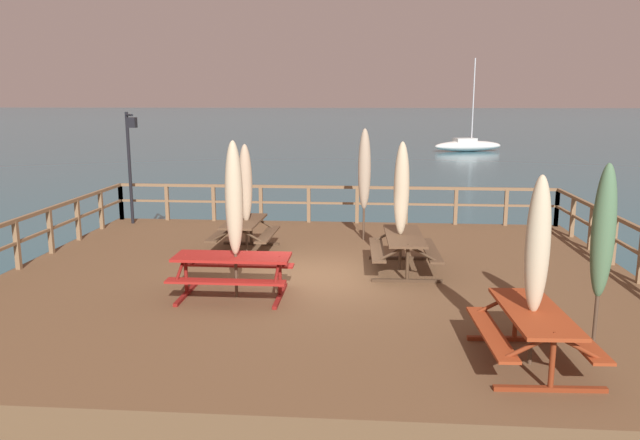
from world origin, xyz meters
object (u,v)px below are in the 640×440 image
object	(u,v)px
patio_umbrella_tall_front	(234,199)
lamp_post_hooked	(131,151)
picnic_table_back_right	(533,325)
patio_umbrella_tall_mid_right	(245,184)
patio_umbrella_tall_back_right	(603,232)
patio_umbrella_short_mid	(402,189)
sailboat_distant	(468,145)
patio_umbrella_short_back	(538,246)
picnic_table_mid_right	(232,266)
picnic_table_mid_centre	(404,244)
picnic_table_mid_left	(244,229)

from	to	relation	value
patio_umbrella_tall_front	lamp_post_hooked	size ratio (longest dim) A/B	0.89
picnic_table_back_right	patio_umbrella_tall_mid_right	bearing A→B (deg)	130.90
patio_umbrella_tall_mid_right	patio_umbrella_tall_back_right	distance (m)	8.08
patio_umbrella_short_mid	sailboat_distant	size ratio (longest dim) A/B	0.35
patio_umbrella_short_back	sailboat_distant	xyz separation A→B (m)	(6.11, 45.25, -1.97)
picnic_table_mid_right	picnic_table_back_right	bearing A→B (deg)	-28.70
sailboat_distant	picnic_table_back_right	bearing A→B (deg)	-97.68
patio_umbrella_short_back	patio_umbrella_tall_back_right	distance (m)	1.28
patio_umbrella_tall_mid_right	lamp_post_hooked	world-z (taller)	lamp_post_hooked
patio_umbrella_tall_front	picnic_table_mid_centre	bearing A→B (deg)	33.37
picnic_table_mid_right	lamp_post_hooked	distance (m)	7.72
picnic_table_mid_right	lamp_post_hooked	world-z (taller)	lamp_post_hooked
patio_umbrella_short_back	lamp_post_hooked	xyz separation A→B (m)	(-8.95, 8.82, 0.46)
picnic_table_back_right	patio_umbrella_tall_back_right	world-z (taller)	patio_umbrella_tall_back_right
picnic_table_back_right	patio_umbrella_short_mid	xyz separation A→B (m)	(-1.57, 4.61, 1.16)
patio_umbrella_tall_front	patio_umbrella_tall_mid_right	world-z (taller)	patio_umbrella_tall_front
picnic_table_back_right	patio_umbrella_tall_front	size ratio (longest dim) A/B	0.72
picnic_table_mid_centre	sailboat_distant	xyz separation A→B (m)	(7.59, 40.67, -0.88)
picnic_table_back_right	patio_umbrella_short_back	xyz separation A→B (m)	(-0.02, -0.01, 1.09)
picnic_table_mid_centre	patio_umbrella_tall_back_right	distance (m)	4.80
patio_umbrella_short_mid	patio_umbrella_tall_front	bearing A→B (deg)	-145.51
picnic_table_back_right	sailboat_distant	world-z (taller)	sailboat_distant
picnic_table_mid_left	sailboat_distant	size ratio (longest dim) A/B	0.24
picnic_table_mid_centre	patio_umbrella_short_mid	distance (m)	1.16
picnic_table_mid_right	patio_umbrella_tall_mid_right	bearing A→B (deg)	96.93
picnic_table_mid_centre	picnic_table_mid_left	xyz separation A→B (m)	(-3.66, 1.27, -0.01)
picnic_table_mid_left	patio_umbrella_short_mid	size ratio (longest dim) A/B	0.69
lamp_post_hooked	patio_umbrella_short_back	bearing A→B (deg)	-44.59
patio_umbrella_tall_back_right	lamp_post_hooked	size ratio (longest dim) A/B	0.84
patio_umbrella_short_back	patio_umbrella_tall_front	world-z (taller)	patio_umbrella_tall_front
picnic_table_back_right	patio_umbrella_tall_back_right	size ratio (longest dim) A/B	0.76
patio_umbrella_tall_mid_right	lamp_post_hooked	size ratio (longest dim) A/B	0.80
patio_umbrella_tall_front	patio_umbrella_short_back	bearing A→B (deg)	-28.68
picnic_table_mid_centre	patio_umbrella_tall_front	xyz separation A→B (m)	(-3.13, -2.06, 1.25)
picnic_table_mid_left	patio_umbrella_short_mid	world-z (taller)	patio_umbrella_short_mid
picnic_table_mid_centre	picnic_table_mid_right	world-z (taller)	same
picnic_table_mid_centre	sailboat_distant	distance (m)	41.38
patio_umbrella_tall_back_right	sailboat_distant	distance (m)	44.89
picnic_table_mid_right	patio_umbrella_short_mid	size ratio (longest dim) A/B	0.78
patio_umbrella_tall_back_right	patio_umbrella_tall_mid_right	bearing A→B (deg)	139.81
picnic_table_mid_centre	sailboat_distant	world-z (taller)	sailboat_distant
picnic_table_back_right	picnic_table_mid_left	xyz separation A→B (m)	(-5.15, 5.85, -0.00)
patio_umbrella_tall_front	sailboat_distant	bearing A→B (deg)	75.91
picnic_table_mid_centre	picnic_table_mid_right	xyz separation A→B (m)	(-3.21, -2.00, -0.00)
patio_umbrella_short_mid	sailboat_distant	bearing A→B (deg)	79.31
picnic_table_mid_centre	picnic_table_mid_right	distance (m)	3.79
picnic_table_mid_right	patio_umbrella_short_back	bearing A→B (deg)	-28.83
picnic_table_mid_centre	picnic_table_back_right	size ratio (longest dim) A/B	1.05
picnic_table_back_right	patio_umbrella_short_mid	bearing A→B (deg)	108.77
sailboat_distant	picnic_table_mid_right	bearing A→B (deg)	-104.20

